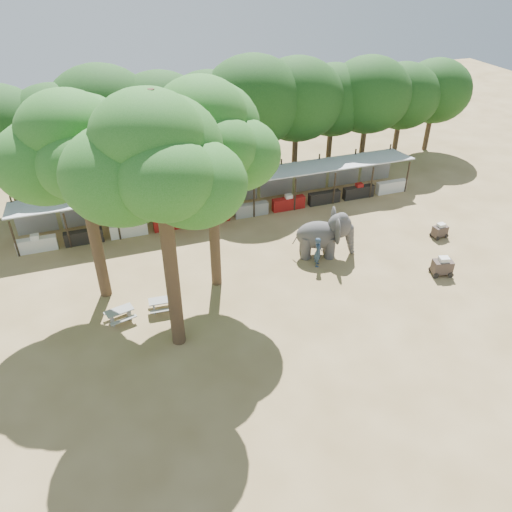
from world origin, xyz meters
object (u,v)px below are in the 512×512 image
object	(u,v)px
elephant	(325,234)
picnic_table_far	(162,303)
yard_tree_back	(205,136)
handler	(318,252)
cart_front	(442,266)
yard_tree_left	(74,151)
picnic_table_near	(120,314)
yard_tree_center	(155,162)
cart_back	(440,230)

from	to	relation	value
elephant	picnic_table_far	size ratio (longest dim) A/B	2.65
yard_tree_back	picnic_table_far	bearing A→B (deg)	-153.42
handler	cart_front	distance (m)	7.14
yard_tree_left	picnic_table_near	size ratio (longest dim) A/B	6.83
yard_tree_center	cart_back	bearing A→B (deg)	12.21
yard_tree_left	elephant	bearing A→B (deg)	-1.94
picnic_table_far	cart_front	distance (m)	15.92
yard_tree_center	picnic_table_near	size ratio (longest dim) A/B	7.46
picnic_table_far	cart_back	distance (m)	18.35
yard_tree_left	yard_tree_center	size ratio (longest dim) A/B	0.92
yard_tree_left	handler	distance (m)	14.31
handler	picnic_table_near	xyz separation A→B (m)	(-11.60, -1.27, -0.50)
cart_back	picnic_table_near	bearing A→B (deg)	179.35
handler	cart_front	size ratio (longest dim) A/B	1.38
picnic_table_near	cart_front	bearing A→B (deg)	-20.14
yard_tree_center	picnic_table_far	distance (m)	9.09
handler	cart_back	xyz separation A→B (m)	(8.86, 0.36, -0.45)
elephant	handler	xyz separation A→B (m)	(-0.92, -1.00, -0.47)
yard_tree_left	yard_tree_center	world-z (taller)	yard_tree_center
elephant	cart_back	world-z (taller)	elephant
cart_front	picnic_table_near	bearing A→B (deg)	-172.13
picnic_table_far	yard_tree_left	bearing A→B (deg)	141.16
handler	picnic_table_near	world-z (taller)	handler
yard_tree_back	cart_front	xyz separation A→B (m)	(12.61, -3.67, -7.96)
picnic_table_far	cart_front	size ratio (longest dim) A/B	1.06
elephant	picnic_table_far	world-z (taller)	elephant
yard_tree_back	picnic_table_near	world-z (taller)	yard_tree_back
handler	cart_front	xyz separation A→B (m)	(6.37, -3.22, -0.36)
yard_tree_back	picnic_table_near	distance (m)	9.86
yard_tree_left	elephant	world-z (taller)	yard_tree_left
yard_tree_back	handler	size ratio (longest dim) A/B	6.04
handler	cart_back	size ratio (longest dim) A/B	1.74
handler	cart_back	bearing A→B (deg)	-63.71
yard_tree_back	cart_front	size ratio (longest dim) A/B	8.35
elephant	picnic_table_near	size ratio (longest dim) A/B	2.36
elephant	cart_front	size ratio (longest dim) A/B	2.80
elephant	cart_back	bearing A→B (deg)	12.66
yard_tree_left	cart_front	distance (m)	20.64
picnic_table_near	cart_front	distance (m)	18.07
yard_tree_center	cart_back	xyz separation A→B (m)	(18.10, 3.92, -8.72)
cart_front	yard_tree_left	bearing A→B (deg)	179.99
yard_tree_back	elephant	bearing A→B (deg)	4.43
yard_tree_center	picnic_table_near	bearing A→B (deg)	135.92
yard_tree_back	picnic_table_far	size ratio (longest dim) A/B	7.89
yard_tree_left	yard_tree_back	xyz separation A→B (m)	(6.00, -1.00, 0.34)
elephant	picnic_table_near	world-z (taller)	elephant
yard_tree_left	yard_tree_back	bearing A→B (deg)	-9.46
picnic_table_near	cart_front	world-z (taller)	cart_front
picnic_table_near	picnic_table_far	size ratio (longest dim) A/B	1.12
yard_tree_center	picnic_table_near	world-z (taller)	yard_tree_center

